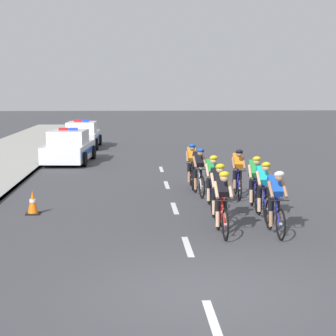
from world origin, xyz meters
TOP-DOWN VIEW (x-y plane):
  - ground_plane at (0.00, 0.00)m, footprint 160.00×160.00m
  - kerb_edge at (-5.21, 14.00)m, footprint 0.16×60.00m
  - lane_markings_centre at (0.00, 6.86)m, footprint 0.14×17.60m
  - cyclist_lead at (0.86, 3.78)m, footprint 0.42×1.72m
  - cyclist_second at (2.09, 3.74)m, footprint 0.42×1.72m
  - cyclist_third at (0.96, 5.09)m, footprint 0.43×1.72m
  - cyclist_fourth at (2.17, 5.35)m, footprint 0.42×1.72m
  - cyclist_fifth at (1.05, 6.87)m, footprint 0.42×1.72m
  - cyclist_sixth at (2.21, 6.58)m, footprint 0.43×1.72m
  - cyclist_seventh at (0.89, 8.80)m, footprint 0.45×1.72m
  - cyclist_eighth at (2.06, 8.40)m, footprint 0.43×1.72m
  - cyclist_ninth at (0.81, 10.24)m, footprint 0.42×1.72m
  - police_car_nearest at (-4.09, 17.33)m, footprint 2.24×4.52m
  - police_car_second at (-4.08, 24.06)m, footprint 2.05×4.43m
  - traffic_cone_mid at (-3.85, 6.31)m, footprint 0.36×0.36m

SIDE VIEW (x-z plane):
  - ground_plane at x=0.00m, z-range 0.00..0.00m
  - lane_markings_centre at x=0.00m, z-range 0.00..0.01m
  - kerb_edge at x=-5.21m, z-range 0.00..0.13m
  - traffic_cone_mid at x=-3.85m, z-range -0.01..0.63m
  - police_car_nearest at x=-4.09m, z-range -0.12..1.48m
  - police_car_second at x=-4.08m, z-range -0.12..1.48m
  - cyclist_lead at x=0.86m, z-range 0.00..1.57m
  - cyclist_second at x=2.09m, z-range 0.00..1.57m
  - cyclist_third at x=0.96m, z-range 0.00..1.57m
  - cyclist_fourth at x=2.17m, z-range 0.00..1.57m
  - cyclist_fifth at x=1.05m, z-range 0.00..1.57m
  - cyclist_sixth at x=2.21m, z-range 0.00..1.57m
  - cyclist_seventh at x=0.89m, z-range 0.00..1.57m
  - cyclist_eighth at x=2.06m, z-range 0.00..1.57m
  - cyclist_ninth at x=0.81m, z-range 0.00..1.57m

